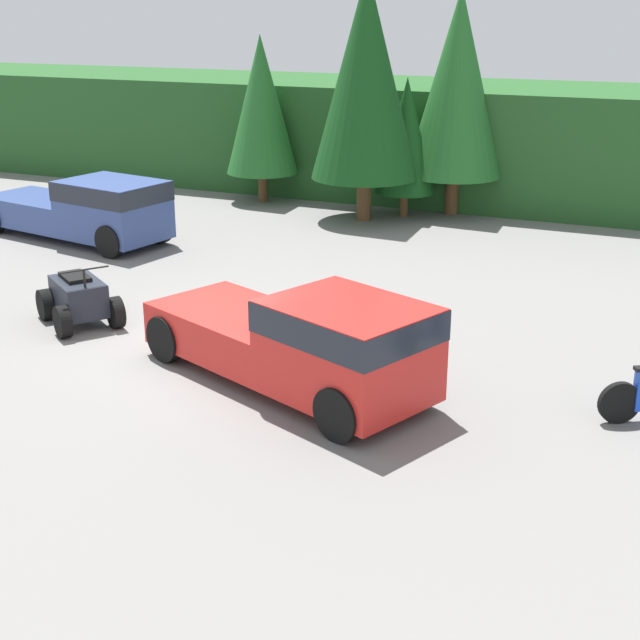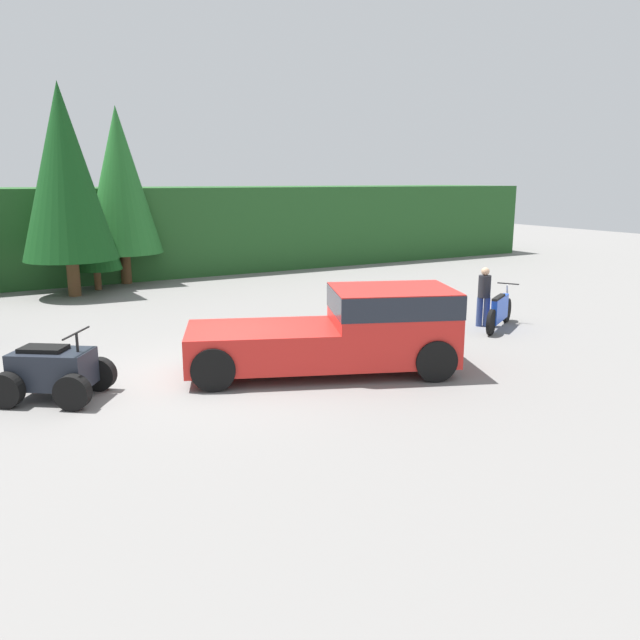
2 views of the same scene
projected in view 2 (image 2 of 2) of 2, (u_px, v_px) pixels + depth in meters
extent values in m
plane|color=slate|center=(221.00, 374.00, 13.01)|extent=(80.00, 80.00, 0.00)
cube|color=#235123|center=(84.00, 232.00, 26.21)|extent=(44.00, 6.00, 3.66)
cylinder|color=brown|center=(74.00, 278.00, 21.68)|extent=(0.43, 0.43, 1.29)
cone|color=#144719|center=(64.00, 172.00, 20.90)|extent=(3.14, 3.14, 5.86)
cylinder|color=brown|center=(98.00, 280.00, 23.00)|extent=(0.25, 0.25, 0.75)
cone|color=#144719|center=(93.00, 223.00, 22.54)|extent=(1.83, 1.83, 3.41)
cylinder|color=brown|center=(126.00, 268.00, 24.33)|extent=(0.40, 0.40, 1.20)
cone|color=#236628|center=(120.00, 181.00, 23.60)|extent=(2.94, 2.94, 5.48)
cube|color=red|center=(392.00, 324.00, 13.15)|extent=(3.03, 2.72, 1.53)
cube|color=#1E232D|center=(393.00, 301.00, 13.04)|extent=(3.05, 2.75, 0.49)
cube|color=red|center=(261.00, 346.00, 12.87)|extent=(3.54, 2.93, 0.77)
cylinder|color=black|center=(411.00, 339.00, 14.22)|extent=(0.90, 0.58, 0.86)
cylinder|color=black|center=(435.00, 360.00, 12.50)|extent=(0.90, 0.58, 0.86)
cylinder|color=black|center=(216.00, 345.00, 13.65)|extent=(0.90, 0.58, 0.86)
cylinder|color=black|center=(213.00, 369.00, 11.93)|extent=(0.90, 0.58, 0.86)
cylinder|color=black|center=(507.00, 310.00, 17.76)|extent=(0.63, 0.44, 0.68)
cylinder|color=black|center=(491.00, 322.00, 16.25)|extent=(0.63, 0.44, 0.68)
cube|color=blue|center=(500.00, 309.00, 16.96)|extent=(1.20, 0.82, 0.66)
cylinder|color=#B7B7BC|center=(507.00, 297.00, 17.63)|extent=(0.27, 0.19, 0.75)
cylinder|color=black|center=(508.00, 284.00, 17.54)|extent=(0.34, 0.53, 0.04)
cube|color=black|center=(499.00, 297.00, 16.70)|extent=(0.89, 0.62, 0.06)
cylinder|color=black|center=(99.00, 374.00, 11.97)|extent=(0.65, 0.55, 0.64)
cylinder|color=black|center=(73.00, 393.00, 10.93)|extent=(0.65, 0.55, 0.64)
cylinder|color=black|center=(38.00, 372.00, 12.08)|extent=(0.65, 0.55, 0.64)
cylinder|color=black|center=(6.00, 390.00, 11.05)|extent=(0.65, 0.55, 0.64)
cube|color=#1E232D|center=(53.00, 369.00, 11.45)|extent=(1.60, 1.46, 0.67)
cylinder|color=black|center=(77.00, 342.00, 11.29)|extent=(0.07, 0.07, 0.35)
cylinder|color=black|center=(76.00, 333.00, 11.26)|extent=(0.60, 0.84, 0.04)
cube|color=black|center=(43.00, 349.00, 11.38)|extent=(0.93, 0.84, 0.08)
cylinder|color=navy|center=(480.00, 312.00, 17.22)|extent=(0.24, 0.24, 0.81)
cylinder|color=navy|center=(486.00, 312.00, 17.18)|extent=(0.24, 0.24, 0.81)
cylinder|color=#232328|center=(485.00, 286.00, 17.05)|extent=(0.48, 0.48, 0.61)
sphere|color=tan|center=(485.00, 271.00, 16.95)|extent=(0.31, 0.31, 0.22)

